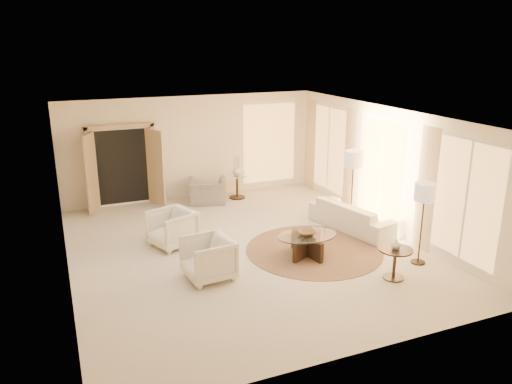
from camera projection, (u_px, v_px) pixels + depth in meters
name	position (u px, v px, depth m)	size (l,w,h in m)	color
room	(245.00, 186.00, 10.09)	(7.04, 8.04, 2.83)	beige
windows_right	(383.00, 170.00, 11.45)	(0.10, 6.40, 2.40)	#FFBA66
window_back_corner	(270.00, 143.00, 14.43)	(1.70, 0.10, 2.40)	#FFBA66
curtains_right	(359.00, 164.00, 12.24)	(0.06, 5.20, 2.60)	beige
french_doors	(123.00, 167.00, 12.86)	(1.95, 0.66, 2.16)	tan
area_rug	(314.00, 250.00, 10.44)	(2.85, 2.85, 0.01)	#462C1E
sofa	(354.00, 216.00, 11.54)	(2.21, 0.86, 0.64)	white
armchair_left	(172.00, 227.00, 10.56)	(0.84, 0.79, 0.86)	white
armchair_right	(208.00, 256.00, 9.11)	(0.84, 0.79, 0.86)	white
accent_chair	(207.00, 187.00, 13.35)	(0.99, 0.65, 0.87)	gray
coffee_table	(307.00, 243.00, 10.09)	(1.67, 1.67, 0.46)	black
end_table	(395.00, 258.00, 9.10)	(0.62, 0.62, 0.59)	black
side_table	(237.00, 184.00, 13.78)	(0.58, 0.58, 0.67)	black
floor_lamp_near	(354.00, 162.00, 11.45)	(0.43, 0.43, 1.79)	black
floor_lamp_far	(425.00, 196.00, 9.45)	(0.40, 0.40, 1.64)	black
bowl	(307.00, 233.00, 10.03)	(0.35, 0.35, 0.08)	brown
end_vase	(396.00, 244.00, 9.02)	(0.18, 0.18, 0.19)	silver
side_vase	(237.00, 170.00, 13.66)	(0.26, 0.26, 0.27)	silver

